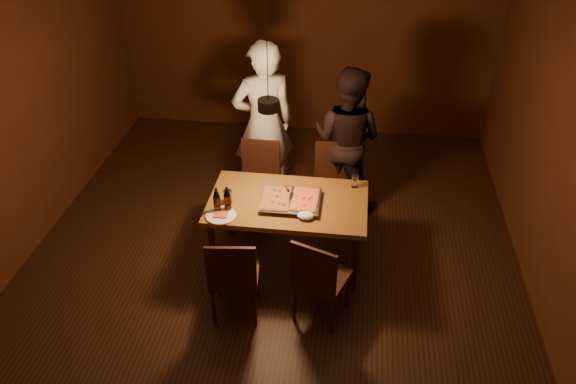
# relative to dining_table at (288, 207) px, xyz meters

# --- Properties ---
(room_shell) EXTENTS (6.00, 6.00, 6.00)m
(room_shell) POSITION_rel_dining_table_xyz_m (-0.16, -0.04, 0.72)
(room_shell) COLOR #381E0F
(room_shell) RESTS_ON ground
(dining_table) EXTENTS (1.50, 0.90, 0.75)m
(dining_table) POSITION_rel_dining_table_xyz_m (0.00, 0.00, 0.00)
(dining_table) COLOR #915D25
(dining_table) RESTS_ON floor
(chair_far_left) EXTENTS (0.42, 0.42, 0.49)m
(chair_far_left) POSITION_rel_dining_table_xyz_m (-0.42, 0.78, -0.14)
(chair_far_left) COLOR #38190F
(chair_far_left) RESTS_ON floor
(chair_far_right) EXTENTS (0.46, 0.46, 0.49)m
(chair_far_right) POSITION_rel_dining_table_xyz_m (0.39, 0.84, -0.14)
(chair_far_right) COLOR #38190F
(chair_far_right) RESTS_ON floor
(chair_near_left) EXTENTS (0.47, 0.47, 0.49)m
(chair_near_left) POSITION_rel_dining_table_xyz_m (-0.36, -0.82, -0.14)
(chair_near_left) COLOR #38190F
(chair_near_left) RESTS_ON floor
(chair_near_right) EXTENTS (0.54, 0.54, 0.49)m
(chair_near_right) POSITION_rel_dining_table_xyz_m (0.36, -0.75, -0.14)
(chair_near_right) COLOR #38190F
(chair_near_right) RESTS_ON floor
(pizza_tray) EXTENTS (0.58, 0.48, 0.05)m
(pizza_tray) POSITION_rel_dining_table_xyz_m (0.03, -0.04, 0.10)
(pizza_tray) COLOR silver
(pizza_tray) RESTS_ON dining_table
(pizza_meat) EXTENTS (0.27, 0.41, 0.02)m
(pizza_meat) POSITION_rel_dining_table_xyz_m (-0.11, -0.05, 0.13)
(pizza_meat) COLOR maroon
(pizza_meat) RESTS_ON pizza_tray
(pizza_cheese) EXTENTS (0.26, 0.40, 0.02)m
(pizza_cheese) POSITION_rel_dining_table_xyz_m (0.16, -0.03, 0.13)
(pizza_cheese) COLOR gold
(pizza_cheese) RESTS_ON pizza_tray
(spatula) EXTENTS (0.17, 0.26, 0.04)m
(spatula) POSITION_rel_dining_table_xyz_m (0.02, -0.01, 0.14)
(spatula) COLOR silver
(spatula) RESTS_ON pizza_tray
(beer_bottle_a) EXTENTS (0.07, 0.07, 0.25)m
(beer_bottle_a) POSITION_rel_dining_table_xyz_m (-0.62, -0.25, 0.20)
(beer_bottle_a) COLOR black
(beer_bottle_a) RESTS_ON dining_table
(beer_bottle_b) EXTENTS (0.07, 0.07, 0.25)m
(beer_bottle_b) POSITION_rel_dining_table_xyz_m (-0.53, -0.22, 0.20)
(beer_bottle_b) COLOR black
(beer_bottle_b) RESTS_ON dining_table
(water_glass_left) EXTENTS (0.08, 0.08, 0.13)m
(water_glass_left) POSITION_rel_dining_table_xyz_m (-0.56, -0.10, 0.14)
(water_glass_left) COLOR silver
(water_glass_left) RESTS_ON dining_table
(water_glass_right) EXTENTS (0.06, 0.06, 0.13)m
(water_glass_right) POSITION_rel_dining_table_xyz_m (0.62, 0.33, 0.14)
(water_glass_right) COLOR silver
(water_glass_right) RESTS_ON dining_table
(plate_slice) EXTENTS (0.28, 0.28, 0.03)m
(plate_slice) POSITION_rel_dining_table_xyz_m (-0.57, -0.33, 0.08)
(plate_slice) COLOR white
(plate_slice) RESTS_ON dining_table
(napkin) EXTENTS (0.15, 0.12, 0.06)m
(napkin) POSITION_rel_dining_table_xyz_m (0.19, -0.26, 0.11)
(napkin) COLOR white
(napkin) RESTS_ON dining_table
(diner_white) EXTENTS (0.82, 0.69, 1.90)m
(diner_white) POSITION_rel_dining_table_xyz_m (-0.43, 1.15, 0.27)
(diner_white) COLOR silver
(diner_white) RESTS_ON floor
(diner_dark) EXTENTS (0.98, 0.88, 1.66)m
(diner_dark) POSITION_rel_dining_table_xyz_m (0.50, 1.14, 0.16)
(diner_dark) COLOR black
(diner_dark) RESTS_ON floor
(pendant_lamp) EXTENTS (0.18, 0.18, 1.10)m
(pendant_lamp) POSITION_rel_dining_table_xyz_m (-0.16, -0.04, 1.08)
(pendant_lamp) COLOR black
(pendant_lamp) RESTS_ON ceiling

